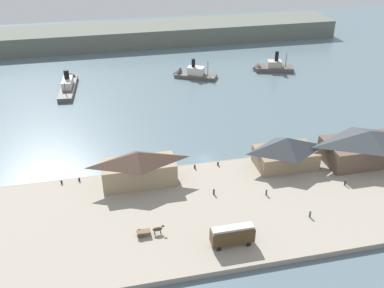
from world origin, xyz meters
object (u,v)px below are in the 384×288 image
object	(u,v)px
ferry_shed_central_terminal	(139,167)
street_tram	(232,234)
mooring_post_west	(79,179)
horse_cart	(149,231)
pedestrian_at_waters_edge	(310,214)
pedestrian_near_east_shed	(266,192)
ferry_approaching_west	(190,74)
mooring_post_center_east	(218,164)
pedestrian_by_tram	(345,183)
pedestrian_near_cart	(214,192)
ferry_moored_east	(269,67)
ferry_shed_east_terminal	(367,145)
mooring_post_center_west	(61,182)
ferry_shed_customs_shed	(286,152)
ferry_departing_north	(69,84)
mooring_post_east	(195,167)

from	to	relation	value
ferry_shed_central_terminal	street_tram	size ratio (longest dim) A/B	2.06
ferry_shed_central_terminal	mooring_post_west	xyz separation A→B (m)	(-13.88, 3.83, -3.73)
horse_cart	pedestrian_at_waters_edge	world-z (taller)	horse_cart
pedestrian_near_east_shed	ferry_approaching_west	bearing A→B (deg)	89.87
horse_cart	mooring_post_west	distance (m)	26.39
ferry_shed_central_terminal	mooring_post_center_east	distance (m)	20.63
mooring_post_center_east	horse_cart	bearing A→B (deg)	-132.72
ferry_shed_central_terminal	pedestrian_by_tram	size ratio (longest dim) A/B	10.95
street_tram	pedestrian_near_east_shed	world-z (taller)	street_tram
pedestrian_near_cart	mooring_post_center_east	world-z (taller)	pedestrian_near_cart
street_tram	pedestrian_near_east_shed	distance (m)	18.55
mooring_post_center_east	ferry_moored_east	size ratio (longest dim) A/B	0.05
ferry_shed_central_terminal	ferry_shed_east_terminal	bearing A→B (deg)	-2.42
pedestrian_near_cart	pedestrian_near_east_shed	size ratio (longest dim) A/B	1.02
mooring_post_center_west	mooring_post_center_east	xyz separation A→B (m)	(37.96, -0.47, 0.00)
mooring_post_center_west	ferry_approaching_west	size ratio (longest dim) A/B	0.05
mooring_post_center_east	pedestrian_near_cart	bearing A→B (deg)	-109.97
horse_cart	pedestrian_by_tram	xyz separation A→B (m)	(46.82, 7.14, -0.21)
ferry_shed_central_terminal	pedestrian_near_east_shed	xyz separation A→B (m)	(27.27, -11.27, -3.47)
ferry_shed_customs_shed	pedestrian_near_east_shed	size ratio (longest dim) A/B	9.47
street_tram	pedestrian_at_waters_edge	world-z (taller)	street_tram
pedestrian_by_tram	ferry_departing_north	world-z (taller)	ferry_departing_north
pedestrian_at_waters_edge	mooring_post_east	distance (m)	30.64
street_tram	ferry_departing_north	bearing A→B (deg)	109.33
pedestrian_by_tram	mooring_post_east	size ratio (longest dim) A/B	1.76
ferry_shed_central_terminal	mooring_post_center_west	xyz separation A→B (m)	(-17.92, 3.67, -3.73)
pedestrian_by_tram	ferry_moored_east	size ratio (longest dim) A/B	0.09
pedestrian_near_cart	mooring_post_east	distance (m)	11.79
mooring_post_center_west	mooring_post_center_east	world-z (taller)	same
pedestrian_near_east_shed	ferry_shed_east_terminal	bearing A→B (deg)	16.44
street_tram	ferry_approaching_west	distance (m)	94.57
pedestrian_near_cart	mooring_post_east	size ratio (longest dim) A/B	1.78
ferry_shed_east_terminal	pedestrian_near_cart	size ratio (longest dim) A/B	13.68
mooring_post_east	ferry_approaching_west	world-z (taller)	ferry_approaching_west
ferry_shed_customs_shed	ferry_moored_east	world-z (taller)	ferry_shed_customs_shed
ferry_moored_east	street_tram	bearing A→B (deg)	-115.45
mooring_post_east	ferry_departing_north	xyz separation A→B (m)	(-31.68, 64.56, -0.23)
mooring_post_center_east	ferry_departing_north	size ratio (longest dim) A/B	0.04
mooring_post_center_west	ferry_approaching_west	distance (m)	79.29
mooring_post_center_east	pedestrian_by_tram	bearing A→B (deg)	-29.20
ferry_shed_customs_shed	mooring_post_center_east	world-z (taller)	ferry_shed_customs_shed
ferry_approaching_west	mooring_post_west	bearing A→B (deg)	-122.51
ferry_shed_east_terminal	mooring_post_west	size ratio (longest dim) A/B	24.31
pedestrian_at_waters_edge	ferry_departing_north	xyz separation A→B (m)	(-50.94, 88.39, -0.52)
ferry_shed_east_terminal	pedestrian_at_waters_edge	xyz separation A→B (m)	(-23.93, -18.22, -3.47)
ferry_shed_central_terminal	ferry_shed_customs_shed	world-z (taller)	ferry_shed_central_terminal
pedestrian_near_cart	pedestrian_by_tram	distance (m)	30.94
ferry_shed_east_terminal	ferry_approaching_west	world-z (taller)	ferry_shed_east_terminal
mooring_post_center_west	pedestrian_by_tram	bearing A→B (deg)	-13.34
pedestrian_near_east_shed	mooring_post_east	size ratio (longest dim) A/B	1.75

